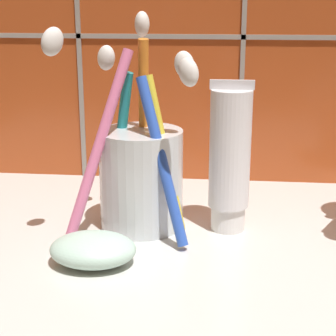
% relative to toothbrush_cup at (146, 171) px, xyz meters
% --- Properties ---
extents(sink_counter, '(0.71, 0.36, 0.02)m').
position_rel_toothbrush_cup_xyz_m(sink_counter, '(0.07, -0.03, -0.06)').
color(sink_counter, silver).
rests_on(sink_counter, ground).
extents(toothbrush_cup, '(0.13, 0.11, 0.19)m').
position_rel_toothbrush_cup_xyz_m(toothbrush_cup, '(0.00, 0.00, 0.00)').
color(toothbrush_cup, silver).
rests_on(toothbrush_cup, sink_counter).
extents(toothpaste_tube, '(0.04, 0.04, 0.13)m').
position_rel_toothbrush_cup_xyz_m(toothpaste_tube, '(0.08, 0.00, 0.01)').
color(toothpaste_tube, white).
rests_on(toothpaste_tube, sink_counter).
extents(soap_bar, '(0.07, 0.05, 0.02)m').
position_rel_toothbrush_cup_xyz_m(soap_bar, '(-0.03, -0.08, -0.04)').
color(soap_bar, silver).
rests_on(soap_bar, sink_counter).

